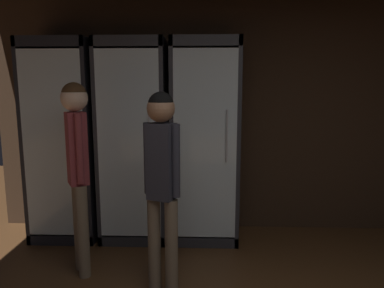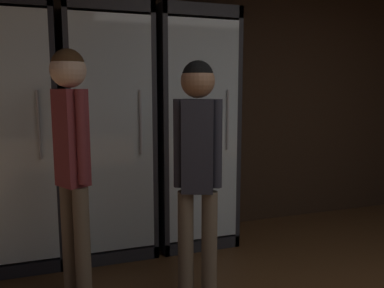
# 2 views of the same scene
# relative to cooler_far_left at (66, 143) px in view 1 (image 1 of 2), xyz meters

# --- Properties ---
(wall_back) EXTENTS (6.00, 0.06, 2.80)m
(wall_back) POSITION_rel_cooler_far_left_xyz_m (2.14, 0.28, 0.39)
(wall_back) COLOR #382619
(wall_back) RESTS_ON ground
(cooler_far_left) EXTENTS (0.68, 0.58, 2.07)m
(cooler_far_left) POSITION_rel_cooler_far_left_xyz_m (0.00, 0.00, 0.00)
(cooler_far_left) COLOR black
(cooler_far_left) RESTS_ON ground
(cooler_left) EXTENTS (0.68, 0.58, 2.07)m
(cooler_left) POSITION_rel_cooler_far_left_xyz_m (0.74, -0.00, 0.00)
(cooler_left) COLOR #2B2B30
(cooler_left) RESTS_ON ground
(cooler_center) EXTENTS (0.68, 0.58, 2.07)m
(cooler_center) POSITION_rel_cooler_far_left_xyz_m (1.47, -0.00, 0.00)
(cooler_center) COLOR #2B2B30
(cooler_center) RESTS_ON ground
(shopper_near) EXTENTS (0.28, 0.21, 1.57)m
(shopper_near) POSITION_rel_cooler_far_left_xyz_m (1.15, -1.08, -0.04)
(shopper_near) COLOR #72604C
(shopper_near) RESTS_ON ground
(shopper_far) EXTENTS (0.22, 0.25, 1.64)m
(shopper_far) POSITION_rel_cooler_far_left_xyz_m (0.41, -0.82, 0.03)
(shopper_far) COLOR #72604C
(shopper_far) RESTS_ON ground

